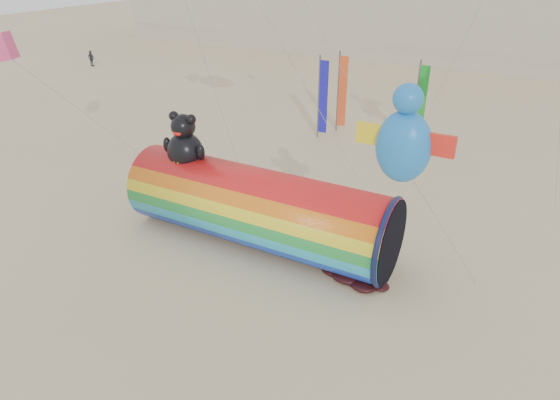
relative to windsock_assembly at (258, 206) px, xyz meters
The scene contains 5 objects.
ground 2.58m from the windsock_assembly, 69.44° to the right, with size 160.00×160.00×0.00m, color #CCB58C.
windsock_assembly is the anchor object (origin of this frame).
kite_handler 4.97m from the windsock_assembly, 16.38° to the left, with size 0.61×0.40×1.68m, color #515358.
fabric_bundle 4.73m from the windsock_assembly, ahead, with size 2.62×1.35×0.41m.
festival_banners 13.89m from the windsock_assembly, 93.92° to the left, with size 6.29×1.89×5.20m.
Camera 1 is at (8.60, -13.26, 11.01)m, focal length 32.00 mm.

